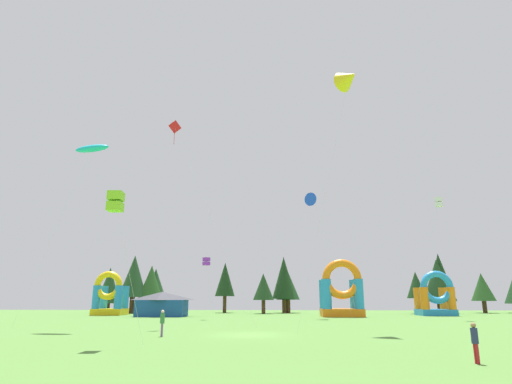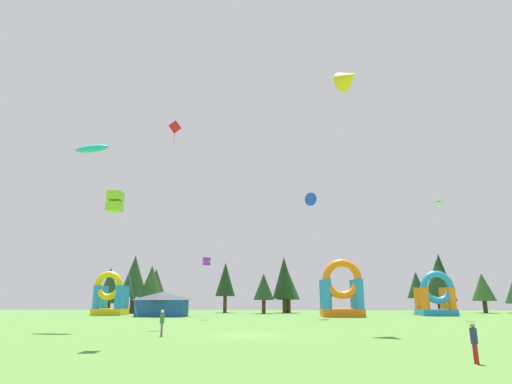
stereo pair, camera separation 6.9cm
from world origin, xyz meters
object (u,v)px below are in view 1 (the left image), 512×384
object	(u,v)px
festival_tent	(162,304)
inflatable_red_slide	(436,299)
kite_blue_delta	(313,200)
inflatable_blue_arch	(341,295)
kite_yellow_delta	(348,78)
kite_cyan_parafoil	(92,149)
person_midfield	(475,339)
kite_red_diamond	(175,130)
kite_purple_box	(206,261)
person_left_edge	(162,321)
inflatable_orange_dome	(110,298)
kite_white_box	(439,202)
kite_lime_box	(116,202)

from	to	relation	value
festival_tent	inflatable_red_slide	bearing A→B (deg)	7.25
kite_blue_delta	inflatable_blue_arch	bearing A→B (deg)	43.14
kite_blue_delta	inflatable_red_slide	size ratio (longest dim) A/B	2.61
kite_yellow_delta	kite_cyan_parafoil	xyz separation A→B (m)	(-23.34, 0.39, -6.22)
person_midfield	kite_cyan_parafoil	bearing A→B (deg)	44.07
kite_red_diamond	kite_purple_box	distance (m)	17.77
kite_red_diamond	person_midfield	world-z (taller)	kite_red_diamond
kite_red_diamond	kite_cyan_parafoil	distance (m)	8.48
kite_red_diamond	kite_blue_delta	size ratio (longest dim) A/B	1.20
person_left_edge	inflatable_orange_dome	size ratio (longest dim) A/B	0.27
person_left_edge	inflatable_blue_arch	size ratio (longest dim) A/B	0.22
kite_white_box	kite_blue_delta	bearing A→B (deg)	165.83
person_midfield	inflatable_orange_dome	distance (m)	56.76
kite_red_diamond	person_left_edge	xyz separation A→B (m)	(2.37, -10.31, -18.10)
kite_yellow_delta	kite_cyan_parafoil	bearing A→B (deg)	179.04
kite_yellow_delta	kite_white_box	xyz separation A→B (m)	(13.81, 18.00, -7.69)
inflatable_red_slide	kite_red_diamond	bearing A→B (deg)	-143.01
kite_cyan_parafoil	person_left_edge	distance (m)	18.15
kite_cyan_parafoil	inflatable_blue_arch	bearing A→B (deg)	44.40
kite_white_box	inflatable_orange_dome	distance (m)	48.33
inflatable_blue_arch	kite_blue_delta	bearing A→B (deg)	-136.86
kite_lime_box	festival_tent	world-z (taller)	kite_lime_box
kite_lime_box	festival_tent	size ratio (longest dim) A/B	1.31
kite_white_box	festival_tent	bearing A→B (deg)	169.52
kite_red_diamond	kite_lime_box	xyz separation A→B (m)	(0.92, -16.55, -11.21)
kite_red_diamond	kite_cyan_parafoil	world-z (taller)	kite_red_diamond
inflatable_blue_arch	kite_lime_box	bearing A→B (deg)	-115.92
kite_yellow_delta	person_left_edge	bearing A→B (deg)	-158.67
person_midfield	inflatable_blue_arch	world-z (taller)	inflatable_blue_arch
person_left_edge	person_midfield	distance (m)	19.40
kite_yellow_delta	kite_purple_box	distance (m)	27.68
kite_lime_box	inflatable_red_slide	world-z (taller)	kite_lime_box
inflatable_orange_dome	kite_red_diamond	bearing A→B (deg)	-58.77
kite_white_box	inflatable_red_slide	xyz separation A→B (m)	(2.57, 11.69, -11.84)
kite_white_box	kite_purple_box	size ratio (longest dim) A/B	2.01
kite_cyan_parafoil	festival_tent	size ratio (longest dim) A/B	2.49
kite_yellow_delta	inflatable_red_slide	bearing A→B (deg)	61.11
kite_red_diamond	person_midfield	bearing A→B (deg)	-50.34
inflatable_blue_arch	inflatable_red_slide	bearing A→B (deg)	16.88
inflatable_red_slide	person_left_edge	bearing A→B (deg)	-131.14
kite_cyan_parafoil	person_midfield	size ratio (longest dim) A/B	10.34
kite_purple_box	festival_tent	world-z (taller)	kite_purple_box
kite_lime_box	inflatable_orange_dome	xyz separation A→B (m)	(-15.77, 41.05, -5.48)
inflatable_orange_dome	kite_lime_box	bearing A→B (deg)	-68.98
inflatable_orange_dome	kite_white_box	bearing A→B (deg)	-13.75
kite_lime_box	kite_purple_box	bearing A→B (deg)	88.91
kite_blue_delta	person_left_edge	world-z (taller)	kite_blue_delta
kite_cyan_parafoil	inflatable_orange_dome	distance (m)	32.74
kite_lime_box	kite_cyan_parafoil	size ratio (longest dim) A/B	0.52
kite_yellow_delta	kite_red_diamond	world-z (taller)	kite_yellow_delta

